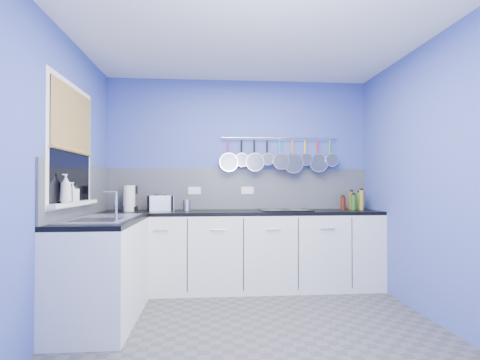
{
  "coord_description": "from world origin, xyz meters",
  "views": [
    {
      "loc": [
        -0.35,
        -3.0,
        1.2
      ],
      "look_at": [
        -0.05,
        0.75,
        1.25
      ],
      "focal_mm": 27.27,
      "sensor_mm": 36.0,
      "label": 1
    }
  ],
  "objects": [
    {
      "name": "soap_bottle_b",
      "position": [
        -1.53,
        0.21,
        1.14
      ],
      "size": [
        0.1,
        0.1,
        0.17
      ],
      "primitive_type": "imported",
      "rotation": [
        0.0,
        0.0,
        -0.34
      ],
      "color": "white",
      "rests_on": "window_sill"
    },
    {
      "name": "window_frame",
      "position": [
        -1.58,
        0.3,
        1.55
      ],
      "size": [
        0.01,
        1.0,
        1.1
      ],
      "primitive_type": "cube",
      "color": "white",
      "rests_on": "wall_left"
    },
    {
      "name": "mixer_tap",
      "position": [
        -1.14,
        0.12,
        1.03
      ],
      "size": [
        0.12,
        0.08,
        0.26
      ],
      "primitive_type": null,
      "color": "silver",
      "rests_on": "worktop_left"
    },
    {
      "name": "wall_right",
      "position": [
        1.61,
        0.0,
        1.25
      ],
      "size": [
        0.02,
        3.0,
        2.5
      ],
      "primitive_type": "cube",
      "color": "#4050AA",
      "rests_on": "ground"
    },
    {
      "name": "pan_8",
      "position": [
        1.14,
        1.44,
        1.6
      ],
      "size": [
        0.17,
        0.11,
        0.36
      ],
      "primitive_type": null,
      "color": "silver",
      "rests_on": "pot_rail"
    },
    {
      "name": "wall_left",
      "position": [
        -1.61,
        0.0,
        1.25
      ],
      "size": [
        0.02,
        3.0,
        2.5
      ],
      "primitive_type": "cube",
      "color": "#4050AA",
      "rests_on": "ground"
    },
    {
      "name": "ceiling",
      "position": [
        0.0,
        0.0,
        2.51
      ],
      "size": [
        3.2,
        3.0,
        0.02
      ],
      "primitive_type": "cube",
      "color": "white",
      "rests_on": "ground"
    },
    {
      "name": "window_glass",
      "position": [
        -1.57,
        0.3,
        1.55
      ],
      "size": [
        0.01,
        0.9,
        1.0
      ],
      "primitive_type": "cube",
      "color": "black",
      "rests_on": "wall_left"
    },
    {
      "name": "cabinet_run_back",
      "position": [
        0.0,
        1.2,
        0.43
      ],
      "size": [
        3.2,
        0.6,
        0.86
      ],
      "primitive_type": "cube",
      "color": "silver",
      "rests_on": "ground"
    },
    {
      "name": "worktop_left",
      "position": [
        -1.3,
        0.3,
        0.88
      ],
      "size": [
        0.6,
        1.2,
        0.04
      ],
      "primitive_type": "cube",
      "color": "black",
      "rests_on": "cabinet_run_left"
    },
    {
      "name": "condiment_3",
      "position": [
        1.45,
        1.23,
        1.02
      ],
      "size": [
        0.05,
        0.05,
        0.24
      ],
      "primitive_type": "cylinder",
      "color": "olive",
      "rests_on": "worktop_back"
    },
    {
      "name": "pan_3",
      "position": [
        0.34,
        1.44,
        1.61
      ],
      "size": [
        0.15,
        0.09,
        0.34
      ],
      "primitive_type": null,
      "color": "silver",
      "rests_on": "pot_rail"
    },
    {
      "name": "condiment_1",
      "position": [
        1.36,
        1.33,
        1.01
      ],
      "size": [
        0.06,
        0.06,
        0.22
      ],
      "primitive_type": "cylinder",
      "color": "brown",
      "rests_on": "worktop_back"
    },
    {
      "name": "backsplash_back",
      "position": [
        0.0,
        1.49,
        1.15
      ],
      "size": [
        3.2,
        0.02,
        0.5
      ],
      "primitive_type": "cube",
      "color": "slate",
      "rests_on": "wall_back"
    },
    {
      "name": "pan_4",
      "position": [
        0.5,
        1.44,
        1.58
      ],
      "size": [
        0.21,
        0.11,
        0.4
      ],
      "primitive_type": null,
      "color": "silver",
      "rests_on": "pot_rail"
    },
    {
      "name": "pot_rail",
      "position": [
        0.5,
        1.45,
        1.78
      ],
      "size": [
        1.45,
        0.02,
        0.02
      ],
      "primitive_type": "cylinder",
      "rotation": [
        0.0,
        1.57,
        0.0
      ],
      "color": "silver",
      "rests_on": "wall_back"
    },
    {
      "name": "floor",
      "position": [
        0.0,
        0.0,
        -0.01
      ],
      "size": [
        3.2,
        3.0,
        0.02
      ],
      "primitive_type": "cube",
      "color": "#47474C",
      "rests_on": "ground"
    },
    {
      "name": "hob",
      "position": [
        0.51,
        1.21,
        0.91
      ],
      "size": [
        0.58,
        0.51,
        0.01
      ],
      "primitive_type": "cube",
      "color": "black",
      "rests_on": "worktop_back"
    },
    {
      "name": "worktop_back",
      "position": [
        0.0,
        1.2,
        0.88
      ],
      "size": [
        3.2,
        0.6,
        0.04
      ],
      "primitive_type": "cube",
      "color": "black",
      "rests_on": "cabinet_run_back"
    },
    {
      "name": "pan_1",
      "position": [
        0.02,
        1.44,
        1.6
      ],
      "size": [
        0.17,
        0.08,
        0.36
      ],
      "primitive_type": null,
      "color": "silver",
      "rests_on": "pot_rail"
    },
    {
      "name": "window_sill",
      "position": [
        -1.55,
        0.3,
        1.04
      ],
      "size": [
        0.1,
        0.98,
        0.03
      ],
      "primitive_type": "cube",
      "color": "white",
      "rests_on": "wall_left"
    },
    {
      "name": "condiment_0",
      "position": [
        1.46,
        1.31,
        1.0
      ],
      "size": [
        0.07,
        0.07,
        0.21
      ],
      "primitive_type": "cylinder",
      "color": "#3F721E",
      "rests_on": "worktop_back"
    },
    {
      "name": "coffee_maker",
      "position": [
        -1.28,
        1.28,
        1.04
      ],
      "size": [
        0.18,
        0.2,
        0.29
      ],
      "primitive_type": null,
      "rotation": [
        0.0,
        0.0,
        0.1
      ],
      "color": "black",
      "rests_on": "worktop_back"
    },
    {
      "name": "canister",
      "position": [
        -0.63,
        1.25,
        0.96
      ],
      "size": [
        0.11,
        0.11,
        0.13
      ],
      "primitive_type": "cylinder",
      "rotation": [
        0.0,
        0.0,
        0.26
      ],
      "color": "silver",
      "rests_on": "worktop_back"
    },
    {
      "name": "pan_0",
      "position": [
        -0.13,
        1.44,
        1.57
      ],
      "size": [
        0.23,
        0.09,
        0.42
      ],
      "primitive_type": null,
      "color": "silver",
      "rests_on": "pot_rail"
    },
    {
      "name": "toaster",
      "position": [
        -0.93,
        1.27,
        0.99
      ],
      "size": [
        0.31,
        0.23,
        0.18
      ],
      "primitive_type": "cube",
      "rotation": [
        0.0,
        0.0,
        0.28
      ],
      "color": "silver",
      "rests_on": "worktop_back"
    },
    {
      "name": "sink_unit",
      "position": [
        -1.3,
        0.3,
        0.9
      ],
      "size": [
        0.5,
        0.95,
        0.01
      ],
      "primitive_type": "cube",
      "color": "silver",
      "rests_on": "worktop_left"
    },
    {
      "name": "socket_right",
      "position": [
        0.1,
        1.48,
        1.13
      ],
      "size": [
        0.15,
        0.01,
        0.09
      ],
      "primitive_type": "cube",
      "color": "white",
      "rests_on": "backsplash_back"
    },
    {
      "name": "soap_bottle_a",
      "position": [
        -1.53,
        0.06,
        1.17
      ],
      "size": [
        0.11,
        0.11,
        0.24
      ],
      "primitive_type": "imported",
      "rotation": [
        0.0,
        0.0,
        -0.24
      ],
      "color": "white",
      "rests_on": "window_sill"
    },
    {
      "name": "condiment_4",
      "position": [
        1.35,
        1.22,
        0.99
      ],
      "size": [
        0.06,
        0.06,
        0.18
      ],
      "primitive_type": "cylinder",
      "color": "#265919",
      "rests_on": "worktop_back"
    },
    {
      "name": "pan_5",
      "position": [
        0.66,
        1.44,
        1.56
      ],
      "size": [
        0.25,
        0.09,
        0.44
      ],
      "primitive_type": null,
      "color": "silver",
      "rests_on": "pot_rail"
    },
    {
      "name": "wall_front",
      "position": [
        0.0,
        -1.51,
        1.25
      ],
      "size": [
        3.2,
        0.02,
        2.5
      ],
      "primitive_type": "cube",
      "color": "#4050AA",
      "rests_on": "ground"
    },
    {
      "name": "pan_2",
      "position": [
        0.18,
        1.44,
        1.57
      ],
      "size": [
        0.23,
        0.1,
        0.42
      ],
      "primitive_type": null,
      "color": "silver",
      "rests_on": "pot_rail"
    },
    {
      "name": "wall_back",
      "position": [
        0.0,
        1.51,
        1.25
      ],
      "size": [
        3.2,
        0.02,
        2.5
      ],
      "primitive_type": "cube",
      "color": "#4050AA",
      "rests_on": "ground"
    },
    {
      "name": "cabinet_run_left",
      "position": [
        -1.3,
        0.3,
        0.43
      ],
      "size": [
        0.6,
        1.2,
        0.86
      ],
      "primitive_type": "cube",
      "color": "silver",
      "rests_on": "ground"
    },
    {
      "name": "condiment_2",
      "position": [
        1.26,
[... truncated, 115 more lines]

